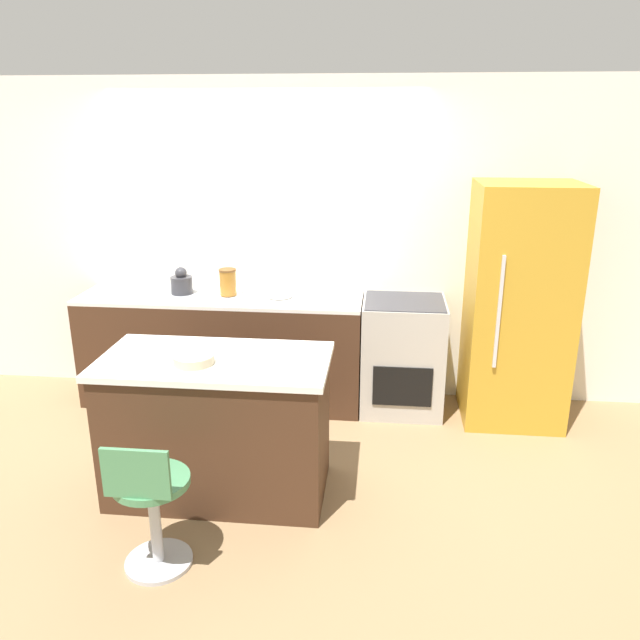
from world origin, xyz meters
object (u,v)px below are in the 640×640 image
Objects in this scene: oven_range at (402,356)px; mixing_bowl at (279,290)px; kettle at (182,283)px; refrigerator at (518,306)px; stool_chair at (151,505)px.

mixing_bowl reaches higher than oven_range.
refrigerator is at bearing -1.56° from kettle.
mixing_bowl reaches higher than stool_chair.
mixing_bowl is at bearing 81.05° from stool_chair.
kettle is at bearing 102.73° from stool_chair.
stool_chair is 3.80× the size of mixing_bowl.
refrigerator is 8.86× the size of mixing_bowl.
refrigerator reaches higher than kettle.
kettle is (-0.47, 2.09, 0.62)m from stool_chair.
oven_range is 4.41× the size of mixing_bowl.
mixing_bowl is at bearing 178.45° from oven_range.
oven_range reaches higher than stool_chair.
refrigerator is at bearing -3.02° from oven_range.
stool_chair is at bearing -98.95° from mixing_bowl.
kettle is at bearing 178.44° from refrigerator.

